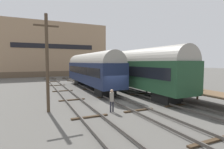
{
  "coord_description": "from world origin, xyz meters",
  "views": [
    {
      "loc": [
        -7.52,
        -14.43,
        3.85
      ],
      "look_at": [
        2.0,
        6.48,
        2.2
      ],
      "focal_mm": 28.0,
      "sensor_mm": 36.0,
      "label": 1
    }
  ],
  "objects_px": {
    "train_car_navy": "(91,69)",
    "bench": "(194,85)",
    "utility_pole": "(47,62)",
    "person_worker": "(112,98)",
    "train_car_green": "(137,69)"
  },
  "relations": [
    {
      "from": "train_car_navy",
      "to": "bench",
      "type": "relative_size",
      "value": 11.96
    },
    {
      "from": "train_car_navy",
      "to": "train_car_green",
      "type": "xyz_separation_m",
      "value": [
        4.01,
        -5.91,
        0.14
      ]
    },
    {
      "from": "person_worker",
      "to": "train_car_green",
      "type": "bearing_deg",
      "value": 44.4
    },
    {
      "from": "bench",
      "to": "utility_pole",
      "type": "bearing_deg",
      "value": 170.85
    },
    {
      "from": "train_car_navy",
      "to": "bench",
      "type": "distance_m",
      "value": 13.7
    },
    {
      "from": "bench",
      "to": "utility_pole",
      "type": "distance_m",
      "value": 13.53
    },
    {
      "from": "train_car_green",
      "to": "bench",
      "type": "relative_size",
      "value": 11.29
    },
    {
      "from": "train_car_green",
      "to": "utility_pole",
      "type": "relative_size",
      "value": 2.12
    },
    {
      "from": "train_car_navy",
      "to": "bench",
      "type": "bearing_deg",
      "value": -60.73
    },
    {
      "from": "train_car_navy",
      "to": "utility_pole",
      "type": "relative_size",
      "value": 2.25
    },
    {
      "from": "person_worker",
      "to": "utility_pole",
      "type": "height_order",
      "value": "utility_pole"
    },
    {
      "from": "train_car_navy",
      "to": "utility_pole",
      "type": "bearing_deg",
      "value": -123.62
    },
    {
      "from": "bench",
      "to": "utility_pole",
      "type": "relative_size",
      "value": 0.19
    },
    {
      "from": "train_car_green",
      "to": "person_worker",
      "type": "bearing_deg",
      "value": -135.6
    },
    {
      "from": "utility_pole",
      "to": "train_car_navy",
      "type": "bearing_deg",
      "value": 56.38
    }
  ]
}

